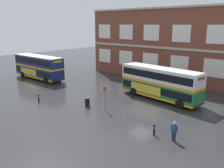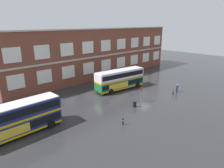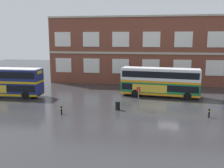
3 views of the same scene
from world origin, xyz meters
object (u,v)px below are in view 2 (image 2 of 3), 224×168
(double_decker_near, at_px, (16,119))
(station_litter_bin, at_px, (135,104))
(waiting_passenger, at_px, (177,88))
(bus_stand_flag, at_px, (141,93))
(safety_bollard_west, at_px, (123,122))
(safety_bollard_east, at_px, (173,92))
(double_decker_middle, at_px, (120,79))

(double_decker_near, height_order, station_litter_bin, double_decker_near)
(double_decker_near, distance_m, waiting_passenger, 29.34)
(station_litter_bin, bearing_deg, waiting_passenger, -5.35)
(bus_stand_flag, distance_m, station_litter_bin, 2.66)
(bus_stand_flag, bearing_deg, waiting_passenger, -9.95)
(safety_bollard_west, bearing_deg, station_litter_bin, 26.28)
(station_litter_bin, bearing_deg, safety_bollard_east, -7.45)
(waiting_passenger, xyz_separation_m, safety_bollard_east, (-1.76, -0.20, -0.44))
(station_litter_bin, relative_size, safety_bollard_west, 1.08)
(double_decker_middle, bearing_deg, safety_bollard_west, -134.24)
(station_litter_bin, height_order, safety_bollard_east, station_litter_bin)
(double_decker_near, xyz_separation_m, station_litter_bin, (17.12, -4.31, -1.63))
(safety_bollard_west, bearing_deg, safety_bollard_east, 5.70)
(double_decker_middle, bearing_deg, double_decker_near, -170.19)
(bus_stand_flag, bearing_deg, safety_bollard_east, -13.67)
(double_decker_middle, bearing_deg, bus_stand_flag, -108.49)
(double_decker_middle, distance_m, safety_bollard_west, 15.42)
(double_decker_middle, distance_m, safety_bollard_east, 10.81)
(station_litter_bin, relative_size, safety_bollard_east, 1.08)
(bus_stand_flag, bearing_deg, double_decker_middle, 71.51)
(double_decker_near, height_order, safety_bollard_west, double_decker_near)
(double_decker_near, relative_size, waiting_passenger, 6.50)
(double_decker_middle, height_order, station_litter_bin, double_decker_middle)
(double_decker_middle, relative_size, station_litter_bin, 10.89)
(double_decker_middle, xyz_separation_m, waiting_passenger, (6.80, -9.21, -1.22))
(double_decker_near, distance_m, safety_bollard_east, 27.67)
(safety_bollard_west, relative_size, safety_bollard_east, 1.00)
(safety_bollard_west, bearing_deg, double_decker_middle, 45.76)
(bus_stand_flag, height_order, station_litter_bin, bus_stand_flag)
(safety_bollard_west, xyz_separation_m, safety_bollard_east, (15.74, 1.57, 0.00))
(double_decker_near, distance_m, bus_stand_flag, 19.84)
(bus_stand_flag, relative_size, safety_bollard_east, 2.84)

